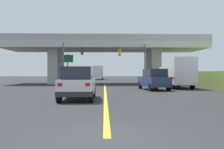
{
  "coord_description": "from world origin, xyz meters",
  "views": [
    {
      "loc": [
        -0.07,
        -6.36,
        1.67
      ],
      "look_at": [
        0.6,
        15.84,
        1.5
      ],
      "focal_mm": 40.51,
      "sensor_mm": 36.0,
      "label": 1
    }
  ],
  "objects_px": {
    "suv_crossing": "(154,79)",
    "traffic_signal_nearside": "(136,59)",
    "suv_lead": "(78,83)",
    "traffic_signal_farside": "(70,58)",
    "box_truck": "(177,73)",
    "highway_sign": "(68,62)",
    "semi_truck_distant": "(98,73)"
  },
  "relations": [
    {
      "from": "highway_sign",
      "to": "traffic_signal_nearside",
      "type": "bearing_deg",
      "value": -17.54
    },
    {
      "from": "highway_sign",
      "to": "semi_truck_distant",
      "type": "height_order",
      "value": "highway_sign"
    },
    {
      "from": "suv_lead",
      "to": "semi_truck_distant",
      "type": "xyz_separation_m",
      "value": [
        0.16,
        44.65,
        0.67
      ]
    },
    {
      "from": "semi_truck_distant",
      "to": "traffic_signal_farside",
      "type": "bearing_deg",
      "value": -95.86
    },
    {
      "from": "suv_lead",
      "to": "box_truck",
      "type": "height_order",
      "value": "box_truck"
    },
    {
      "from": "suv_lead",
      "to": "suv_crossing",
      "type": "distance_m",
      "value": 10.64
    },
    {
      "from": "suv_crossing",
      "to": "highway_sign",
      "type": "distance_m",
      "value": 15.67
    },
    {
      "from": "suv_crossing",
      "to": "traffic_signal_nearside",
      "type": "distance_m",
      "value": 9.29
    },
    {
      "from": "suv_crossing",
      "to": "semi_truck_distant",
      "type": "height_order",
      "value": "semi_truck_distant"
    },
    {
      "from": "traffic_signal_nearside",
      "to": "highway_sign",
      "type": "xyz_separation_m",
      "value": [
        -9.33,
        2.95,
        -0.3
      ]
    },
    {
      "from": "suv_lead",
      "to": "traffic_signal_farside",
      "type": "xyz_separation_m",
      "value": [
        -2.72,
        16.6,
        2.48
      ]
    },
    {
      "from": "suv_crossing",
      "to": "box_truck",
      "type": "height_order",
      "value": "box_truck"
    },
    {
      "from": "traffic_signal_nearside",
      "to": "highway_sign",
      "type": "distance_m",
      "value": 9.79
    },
    {
      "from": "suv_crossing",
      "to": "semi_truck_distant",
      "type": "relative_size",
      "value": 0.68
    },
    {
      "from": "box_truck",
      "to": "highway_sign",
      "type": "relative_size",
      "value": 1.58
    },
    {
      "from": "highway_sign",
      "to": "traffic_signal_farside",
      "type": "bearing_deg",
      "value": -77.18
    },
    {
      "from": "semi_truck_distant",
      "to": "suv_crossing",
      "type": "bearing_deg",
      "value": -80.2
    },
    {
      "from": "suv_lead",
      "to": "box_truck",
      "type": "bearing_deg",
      "value": 50.37
    },
    {
      "from": "suv_crossing",
      "to": "traffic_signal_farside",
      "type": "xyz_separation_m",
      "value": [
        -9.12,
        8.1,
        2.48
      ]
    },
    {
      "from": "suv_crossing",
      "to": "semi_truck_distant",
      "type": "bearing_deg",
      "value": 92.26
    },
    {
      "from": "box_truck",
      "to": "traffic_signal_farside",
      "type": "distance_m",
      "value": 13.38
    },
    {
      "from": "box_truck",
      "to": "highway_sign",
      "type": "bearing_deg",
      "value": 145.77
    },
    {
      "from": "traffic_signal_farside",
      "to": "highway_sign",
      "type": "bearing_deg",
      "value": 102.82
    },
    {
      "from": "box_truck",
      "to": "semi_truck_distant",
      "type": "xyz_separation_m",
      "value": [
        -9.34,
        33.18,
        0.01
      ]
    },
    {
      "from": "traffic_signal_nearside",
      "to": "highway_sign",
      "type": "bearing_deg",
      "value": 162.46
    },
    {
      "from": "suv_crossing",
      "to": "traffic_signal_nearside",
      "type": "height_order",
      "value": "traffic_signal_nearside"
    },
    {
      "from": "suv_crossing",
      "to": "highway_sign",
      "type": "relative_size",
      "value": 1.12
    },
    {
      "from": "suv_crossing",
      "to": "traffic_signal_farside",
      "type": "relative_size",
      "value": 0.88
    },
    {
      "from": "suv_lead",
      "to": "semi_truck_distant",
      "type": "bearing_deg",
      "value": 89.8
    },
    {
      "from": "traffic_signal_farside",
      "to": "traffic_signal_nearside",
      "type": "bearing_deg",
      "value": 5.58
    },
    {
      "from": "traffic_signal_farside",
      "to": "box_truck",
      "type": "bearing_deg",
      "value": -22.74
    },
    {
      "from": "suv_crossing",
      "to": "semi_truck_distant",
      "type": "xyz_separation_m",
      "value": [
        -6.25,
        36.15,
        0.67
      ]
    }
  ]
}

